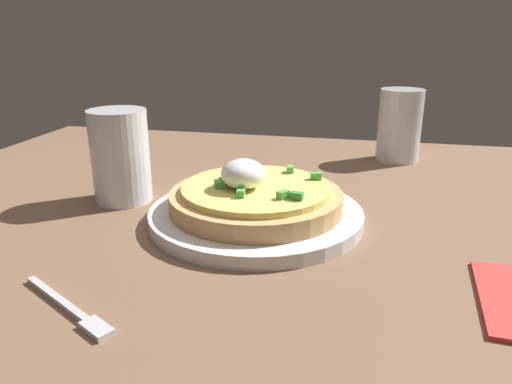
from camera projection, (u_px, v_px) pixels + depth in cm
name	position (u px, v px, depth cm)	size (l,w,h in cm)	color
dining_table	(244.00, 219.00, 58.75)	(98.70, 81.09, 2.36)	brown
plate	(256.00, 215.00, 54.72)	(24.00, 24.00, 1.50)	silver
pizza	(255.00, 196.00, 53.92)	(19.30, 19.30, 5.96)	tan
cup_near	(121.00, 160.00, 59.87)	(7.11, 7.11, 11.48)	silver
cup_far	(399.00, 128.00, 77.91)	(6.85, 6.85, 11.47)	silver
fork	(72.00, 310.00, 37.43)	(11.03, 6.88, 0.50)	#B7B7BC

